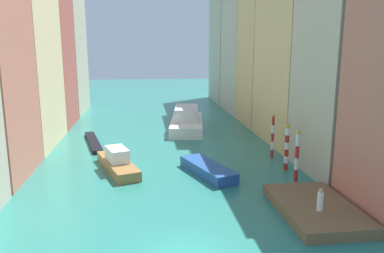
% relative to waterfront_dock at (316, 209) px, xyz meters
% --- Properties ---
extents(ground_plane, '(154.00, 154.00, 0.00)m').
position_rel_waterfront_dock_xyz_m(ground_plane, '(-8.49, 20.44, -0.33)').
color(ground_plane, '#28756B').
extents(building_left_2, '(6.98, 11.23, 20.21)m').
position_rel_waterfront_dock_xyz_m(building_left_2, '(-22.89, 19.65, 9.79)').
color(building_left_2, beige).
rests_on(building_left_2, ground).
extents(building_left_3, '(6.98, 8.93, 22.14)m').
position_rel_waterfront_dock_xyz_m(building_left_3, '(-22.89, 29.64, 10.75)').
color(building_left_3, '#B25147').
rests_on(building_left_3, ground).
extents(building_left_4, '(6.98, 11.65, 20.31)m').
position_rel_waterfront_dock_xyz_m(building_left_4, '(-22.89, 40.07, 9.83)').
color(building_left_4, '#BCB299').
rests_on(building_left_4, ground).
extents(building_right_1, '(6.98, 8.40, 15.75)m').
position_rel_waterfront_dock_xyz_m(building_right_1, '(5.92, 7.56, 7.56)').
color(building_right_1, '#BCB299').
rests_on(building_right_1, ground).
extents(building_right_2, '(6.98, 11.56, 17.77)m').
position_rel_waterfront_dock_xyz_m(building_right_2, '(5.92, 17.51, 8.57)').
color(building_right_2, '#DBB77A').
rests_on(building_right_2, ground).
extents(building_right_3, '(6.98, 8.37, 20.32)m').
position_rel_waterfront_dock_xyz_m(building_right_3, '(5.92, 27.47, 9.85)').
color(building_right_3, '#DBB77A').
rests_on(building_right_3, ground).
extents(building_right_4, '(6.98, 11.20, 21.55)m').
position_rel_waterfront_dock_xyz_m(building_right_4, '(5.92, 37.19, 10.46)').
color(building_right_4, '#BCB299').
rests_on(building_right_4, ground).
extents(building_right_5, '(6.98, 11.43, 19.88)m').
position_rel_waterfront_dock_xyz_m(building_right_5, '(5.92, 48.69, 9.63)').
color(building_right_5, '#BCB299').
rests_on(building_right_5, ground).
extents(waterfront_dock, '(4.39, 7.29, 0.66)m').
position_rel_waterfront_dock_xyz_m(waterfront_dock, '(0.00, 0.00, 0.00)').
color(waterfront_dock, brown).
rests_on(waterfront_dock, ground).
extents(person_on_dock, '(0.36, 0.36, 1.38)m').
position_rel_waterfront_dock_xyz_m(person_on_dock, '(-0.22, -0.95, 0.96)').
color(person_on_dock, white).
rests_on(person_on_dock, waterfront_dock).
extents(mooring_pole_0, '(0.33, 0.33, 4.00)m').
position_rel_waterfront_dock_xyz_m(mooring_pole_0, '(0.99, 5.65, 1.72)').
color(mooring_pole_0, red).
rests_on(mooring_pole_0, ground).
extents(mooring_pole_1, '(0.38, 0.38, 3.89)m').
position_rel_waterfront_dock_xyz_m(mooring_pole_1, '(1.25, 8.42, 1.67)').
color(mooring_pole_1, red).
rests_on(mooring_pole_1, ground).
extents(mooring_pole_2, '(0.27, 0.27, 4.08)m').
position_rel_waterfront_dock_xyz_m(mooring_pole_2, '(1.26, 11.98, 1.75)').
color(mooring_pole_2, red).
rests_on(mooring_pole_2, ground).
extents(vaporetto_white, '(5.12, 11.32, 2.81)m').
position_rel_waterfront_dock_xyz_m(vaporetto_white, '(-5.19, 25.00, 0.74)').
color(vaporetto_white, white).
rests_on(vaporetto_white, ground).
extents(gondola_black, '(2.93, 8.67, 0.40)m').
position_rel_waterfront_dock_xyz_m(gondola_black, '(-15.72, 19.15, -0.13)').
color(gondola_black, black).
rests_on(gondola_black, ground).
extents(motorboat_0, '(3.90, 6.57, 0.87)m').
position_rel_waterfront_dock_xyz_m(motorboat_0, '(-5.41, 8.00, 0.10)').
color(motorboat_0, '#234C93').
rests_on(motorboat_0, ground).
extents(motorboat_1, '(4.03, 7.41, 1.91)m').
position_rel_waterfront_dock_xyz_m(motorboat_1, '(-12.63, 10.04, 0.35)').
color(motorboat_1, olive).
rests_on(motorboat_1, ground).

